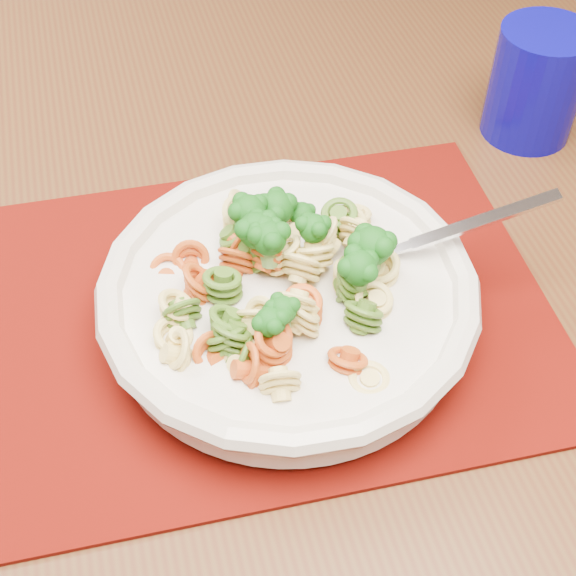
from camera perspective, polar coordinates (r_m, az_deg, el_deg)
name	(u,v)px	position (r m, az deg, el deg)	size (l,w,h in m)	color
dining_table	(315,254)	(0.79, 1.96, 2.42)	(1.50, 1.03, 0.75)	#482C14
placemat	(272,309)	(0.61, -1.18, -1.49)	(0.42, 0.33, 0.00)	#520703
pasta_bowl	(288,296)	(0.58, 0.00, -0.60)	(0.28, 0.28, 0.05)	beige
pasta_broccoli_heap	(288,282)	(0.57, 0.00, 0.41)	(0.23, 0.23, 0.06)	#E3CC70
fork	(379,256)	(0.59, 6.46, 2.29)	(0.19, 0.02, 0.01)	silver
tumbler	(536,83)	(0.79, 17.23, 13.74)	(0.08, 0.08, 0.10)	#070570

